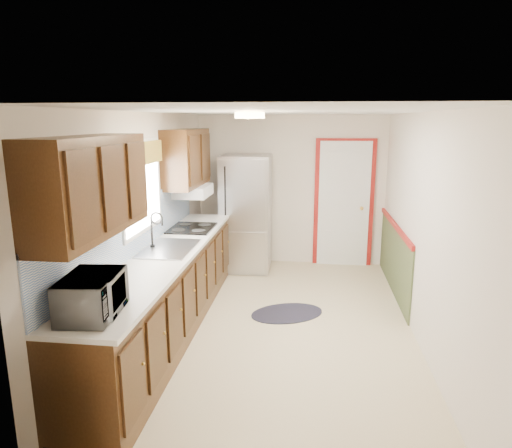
# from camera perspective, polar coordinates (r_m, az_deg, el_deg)

# --- Properties ---
(room_shell) EXTENTS (3.20, 5.20, 2.52)m
(room_shell) POSITION_cam_1_polar(r_m,az_deg,el_deg) (4.97, 2.99, -0.09)
(room_shell) COLOR #C9B88D
(room_shell) RESTS_ON ground
(kitchen_run) EXTENTS (0.63, 4.00, 2.20)m
(kitchen_run) POSITION_cam_1_polar(r_m,az_deg,el_deg) (5.04, -11.52, -4.77)
(kitchen_run) COLOR #311B0B
(kitchen_run) RESTS_ON ground
(back_wall_trim) EXTENTS (1.12, 2.30, 2.08)m
(back_wall_trim) POSITION_cam_1_polar(r_m,az_deg,el_deg) (7.22, 12.12, 1.18)
(back_wall_trim) COLOR maroon
(back_wall_trim) RESTS_ON ground
(ceiling_fixture) EXTENTS (0.30, 0.30, 0.06)m
(ceiling_fixture) POSITION_cam_1_polar(r_m,az_deg,el_deg) (4.68, -0.79, 13.43)
(ceiling_fixture) COLOR #FFD88C
(ceiling_fixture) RESTS_ON room_shell
(microwave) EXTENTS (0.36, 0.57, 0.37)m
(microwave) POSITION_cam_1_polar(r_m,az_deg,el_deg) (3.48, -19.86, -7.93)
(microwave) COLOR white
(microwave) RESTS_ON kitchen_run
(refrigerator) EXTENTS (0.76, 0.76, 1.80)m
(refrigerator) POSITION_cam_1_polar(r_m,az_deg,el_deg) (7.10, -1.27, 1.36)
(refrigerator) COLOR #B7B7BC
(refrigerator) RESTS_ON ground
(rug) EXTENTS (1.06, 0.90, 0.01)m
(rug) POSITION_cam_1_polar(r_m,az_deg,el_deg) (5.70, 3.89, -11.06)
(rug) COLOR black
(rug) RESTS_ON ground
(cooktop) EXTENTS (0.54, 0.65, 0.02)m
(cooktop) POSITION_cam_1_polar(r_m,az_deg,el_deg) (5.95, -8.02, -0.52)
(cooktop) COLOR black
(cooktop) RESTS_ON kitchen_run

